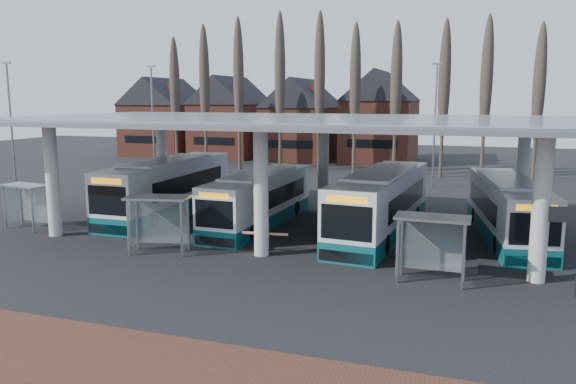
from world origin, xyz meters
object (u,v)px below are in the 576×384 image
(bus_0, at_px, (169,188))
(bus_3, at_px, (507,210))
(shelter_0, at_px, (28,196))
(shelter_1, at_px, (159,211))
(bus_1, at_px, (260,200))
(shelter_2, at_px, (432,234))
(bus_2, at_px, (381,204))

(bus_0, relative_size, bus_3, 1.09)
(shelter_0, distance_m, shelter_1, 10.05)
(bus_1, relative_size, shelter_0, 3.88)
(bus_0, bearing_deg, bus_1, -10.32)
(shelter_2, bearing_deg, shelter_0, 174.92)
(bus_2, xyz_separation_m, shelter_2, (3.28, -7.32, 0.33))
(bus_0, xyz_separation_m, shelter_0, (-5.44, -6.23, 0.18))
(shelter_1, relative_size, shelter_2, 1.10)
(bus_2, relative_size, shelter_2, 4.34)
(bus_3, height_order, shelter_2, bus_3)
(bus_1, bearing_deg, shelter_2, -33.55)
(shelter_1, height_order, shelter_2, shelter_1)
(shelter_1, bearing_deg, bus_3, 14.38)
(shelter_0, bearing_deg, bus_2, 23.15)
(bus_3, bearing_deg, shelter_2, -118.84)
(bus_0, height_order, bus_3, bus_0)
(shelter_2, bearing_deg, bus_1, 145.42)
(bus_1, bearing_deg, bus_3, 7.72)
(bus_0, relative_size, bus_2, 1.00)
(bus_1, xyz_separation_m, shelter_0, (-12.18, -5.09, 0.38))
(shelter_1, bearing_deg, bus_2, 22.91)
(bus_3, xyz_separation_m, shelter_1, (-15.95, -8.57, 0.51))
(bus_2, relative_size, shelter_1, 3.94)
(bus_0, xyz_separation_m, shelter_2, (17.16, -8.49, 0.31))
(bus_1, height_order, bus_3, bus_3)
(bus_0, height_order, shelter_2, bus_0)
(bus_1, relative_size, shelter_1, 3.47)
(bus_1, distance_m, shelter_0, 13.21)
(bus_2, bearing_deg, bus_3, 17.25)
(bus_1, distance_m, shelter_1, 7.52)
(bus_3, height_order, shelter_1, bus_3)
(bus_2, bearing_deg, shelter_2, -61.51)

